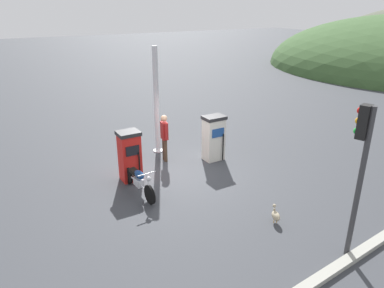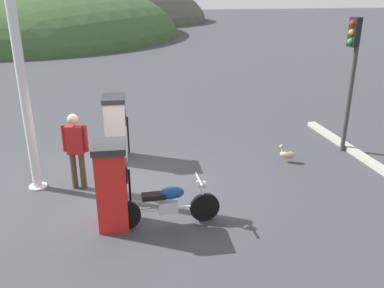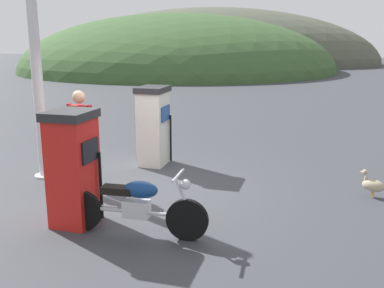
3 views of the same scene
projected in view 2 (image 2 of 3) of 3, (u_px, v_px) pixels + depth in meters
name	position (u px, v px, depth m)	size (l,w,h in m)	color
ground_plane	(136.00, 185.00, 9.62)	(120.00, 120.00, 0.00)	#383A3F
fuel_pump_near	(112.00, 185.00, 7.74)	(0.65, 0.70, 1.68)	red
fuel_pump_far	(116.00, 127.00, 10.75)	(0.62, 0.79, 1.68)	silver
motorcycle_near_pump	(167.00, 204.00, 7.90)	(2.11, 0.56, 0.93)	black
attendant_person	(76.00, 146.00, 9.10)	(0.58, 0.27, 1.75)	#473828
wandering_duck	(287.00, 154.00, 10.73)	(0.46, 0.32, 0.47)	tan
roadside_traffic_light	(352.00, 62.00, 10.63)	(0.40, 0.29, 3.56)	#38383A
canopy_support_pole	(26.00, 105.00, 8.79)	(0.40, 0.40, 4.05)	silver
road_edge_kerb	(377.00, 166.00, 10.43)	(0.75, 6.84, 0.12)	#9E9E93
distant_hill_main	(46.00, 22.00, 46.46)	(35.98, 21.88, 11.84)	#4C5142
distant_hill_secondary	(25.00, 35.00, 35.65)	(26.21, 26.05, 9.44)	#38562D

